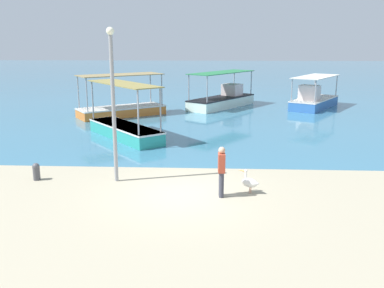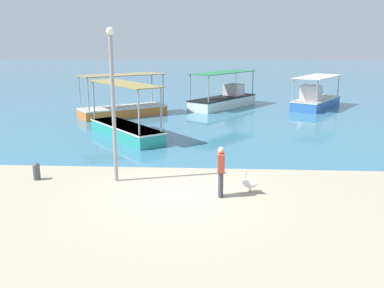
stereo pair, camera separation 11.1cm
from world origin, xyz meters
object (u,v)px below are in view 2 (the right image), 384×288
at_px(fisherman_standing, 221,170).
at_px(fishing_boat_outer, 224,99).
at_px(fishing_boat_center, 315,100).
at_px(pelican, 249,182).
at_px(lamp_post, 113,97).
at_px(fishing_boat_near_left, 126,128).
at_px(fishing_boat_far_right, 123,108).
at_px(mooring_bollard, 36,171).

bearing_deg(fisherman_standing, fishing_boat_outer, 88.77).
relative_size(fishing_boat_center, pelican, 7.20).
distance_m(pelican, fisherman_standing, 1.17).
bearing_deg(fishing_boat_outer, lamp_post, -103.29).
relative_size(fishing_boat_outer, fishing_boat_near_left, 1.20).
distance_m(fishing_boat_far_right, lamp_post, 14.14).
relative_size(fishing_boat_far_right, lamp_post, 1.08).
height_order(fishing_boat_far_right, fisherman_standing, fishing_boat_far_right).
bearing_deg(fisherman_standing, pelican, 22.10).
height_order(pelican, mooring_bollard, pelican).
bearing_deg(pelican, fishing_boat_center, 71.42).
xyz_separation_m(fishing_boat_far_right, lamp_post, (2.70, -13.64, 2.57)).
height_order(fishing_boat_near_left, fisherman_standing, fishing_boat_near_left).
height_order(mooring_bollard, fisherman_standing, fisherman_standing).
bearing_deg(pelican, mooring_bollard, 172.80).
bearing_deg(pelican, fishing_boat_outer, 91.66).
xyz_separation_m(lamp_post, mooring_bollard, (-2.97, -0.04, -2.75)).
relative_size(fishing_boat_center, fisherman_standing, 3.41).
bearing_deg(pelican, fishing_boat_near_left, 126.28).
relative_size(fishing_boat_outer, lamp_post, 1.17).
relative_size(pelican, mooring_bollard, 1.24).
xyz_separation_m(fishing_boat_center, lamp_post, (-11.08, -17.72, 2.47)).
distance_m(pelican, mooring_bollard, 7.81).
distance_m(fishing_boat_far_right, fishing_boat_near_left, 6.83).
relative_size(lamp_post, fisherman_standing, 3.24).
height_order(fishing_boat_outer, fisherman_standing, fishing_boat_outer).
height_order(fishing_boat_near_left, pelican, fishing_boat_near_left).
relative_size(fishing_boat_center, fishing_boat_outer, 0.90).
height_order(pelican, lamp_post, lamp_post).
relative_size(fishing_boat_far_right, fishing_boat_near_left, 1.11).
bearing_deg(fishing_boat_center, fishing_boat_far_right, -163.52).
height_order(fishing_boat_far_right, fishing_boat_outer, fishing_boat_far_right).
height_order(fishing_boat_outer, lamp_post, lamp_post).
bearing_deg(fishing_boat_near_left, mooring_bollard, -104.84).
height_order(fishing_boat_center, fishing_boat_outer, fishing_boat_outer).
height_order(fishing_boat_far_right, pelican, fishing_boat_far_right).
xyz_separation_m(lamp_post, fisherman_standing, (3.81, -1.41, -2.18)).
bearing_deg(fishing_boat_center, mooring_bollard, -128.34).
height_order(lamp_post, fisherman_standing, lamp_post).
distance_m(lamp_post, fisherman_standing, 4.62).
relative_size(fishing_boat_far_right, fishing_boat_center, 1.03).
relative_size(fishing_boat_far_right, mooring_bollard, 9.18).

